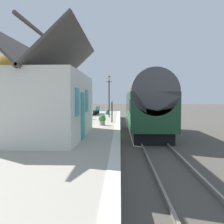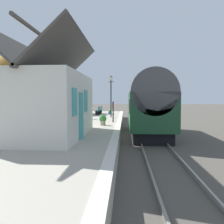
% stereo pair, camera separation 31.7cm
% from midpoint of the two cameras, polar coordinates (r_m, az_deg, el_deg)
% --- Properties ---
extents(ground_plane, '(160.00, 160.00, 0.00)m').
position_cam_midpoint_polar(ground_plane, '(17.12, 6.01, -5.59)').
color(ground_plane, '#4C473F').
extents(platform, '(32.00, 6.08, 0.81)m').
position_cam_midpoint_polar(platform, '(17.33, -7.48, -4.14)').
color(platform, '#A39B8C').
rests_on(platform, ground).
extents(platform_edge_coping, '(32.00, 0.36, 0.02)m').
position_cam_midpoint_polar(platform_edge_coping, '(16.99, 2.05, -2.87)').
color(platform_edge_coping, beige).
rests_on(platform_edge_coping, platform).
extents(rail_near, '(52.00, 0.08, 0.14)m').
position_cam_midpoint_polar(rail_near, '(17.26, 11.42, -5.33)').
color(rail_near, gray).
rests_on(rail_near, ground).
extents(rail_far, '(52.00, 0.08, 0.14)m').
position_cam_midpoint_polar(rail_far, '(17.11, 6.62, -5.36)').
color(rail_far, gray).
rests_on(rail_far, ground).
extents(train, '(8.87, 2.73, 4.32)m').
position_cam_midpoint_polar(train, '(17.54, 8.90, 1.88)').
color(train, black).
rests_on(train, ground).
extents(station_building, '(7.10, 3.82, 5.92)m').
position_cam_midpoint_polar(station_building, '(12.22, -14.23, 2.30)').
color(station_building, silver).
rests_on(station_building, platform).
extents(bench_platform_end, '(1.41, 0.46, 0.88)m').
position_cam_midpoint_polar(bench_platform_end, '(26.12, -2.89, 0.38)').
color(bench_platform_end, '#26727F').
rests_on(bench_platform_end, platform).
extents(bench_mid_platform, '(1.41, 0.48, 0.88)m').
position_cam_midpoint_polar(bench_mid_platform, '(28.06, -2.37, 0.59)').
color(bench_mid_platform, '#26727F').
rests_on(bench_mid_platform, platform).
extents(planter_edge_far, '(0.62, 0.62, 0.86)m').
position_cam_midpoint_polar(planter_edge_far, '(25.26, -8.67, 0.17)').
color(planter_edge_far, teal).
rests_on(planter_edge_far, platform).
extents(planter_under_sign, '(1.09, 0.32, 0.56)m').
position_cam_midpoint_polar(planter_under_sign, '(27.10, -0.14, 0.05)').
color(planter_under_sign, teal).
rests_on(planter_under_sign, platform).
extents(planter_bench_left, '(0.49, 0.49, 0.72)m').
position_cam_midpoint_polar(planter_bench_left, '(16.40, -1.61, -1.79)').
color(planter_bench_left, gray).
rests_on(planter_bench_left, platform).
extents(planter_edge_near, '(1.08, 0.32, 0.55)m').
position_cam_midpoint_polar(planter_edge_near, '(26.12, -8.40, -0.13)').
color(planter_edge_near, teal).
rests_on(planter_edge_near, platform).
extents(planter_by_door, '(0.64, 0.64, 0.93)m').
position_cam_midpoint_polar(planter_by_door, '(16.88, -12.45, -1.39)').
color(planter_by_door, teal).
rests_on(planter_by_door, platform).
extents(planter_corner_building, '(0.43, 0.43, 0.74)m').
position_cam_midpoint_polar(planter_corner_building, '(20.99, -4.77, -0.63)').
color(planter_corner_building, gray).
rests_on(planter_corner_building, platform).
extents(lamp_post_platform, '(0.32, 0.50, 3.91)m').
position_cam_midpoint_polar(lamp_post_platform, '(22.86, 0.16, 5.54)').
color(lamp_post_platform, black).
rests_on(lamp_post_platform, platform).
extents(station_sign_board, '(0.96, 0.06, 1.57)m').
position_cam_midpoint_polar(station_sign_board, '(18.43, 0.75, 1.31)').
color(station_sign_board, black).
rests_on(station_sign_board, platform).
extents(tree_behind_building, '(4.95, 4.94, 7.34)m').
position_cam_midpoint_polar(tree_behind_building, '(30.06, -13.26, 6.85)').
color(tree_behind_building, '#4C3828').
rests_on(tree_behind_building, ground).
extents(tree_far_left, '(4.68, 5.11, 6.92)m').
position_cam_midpoint_polar(tree_far_left, '(25.84, -21.31, 6.88)').
color(tree_far_left, '#4C3828').
rests_on(tree_far_left, ground).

